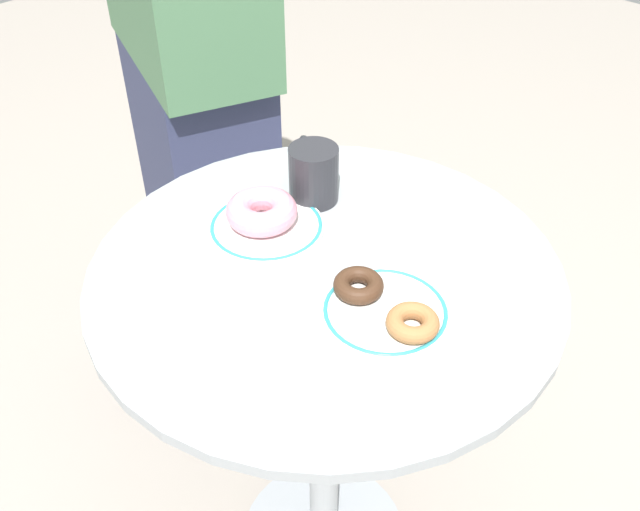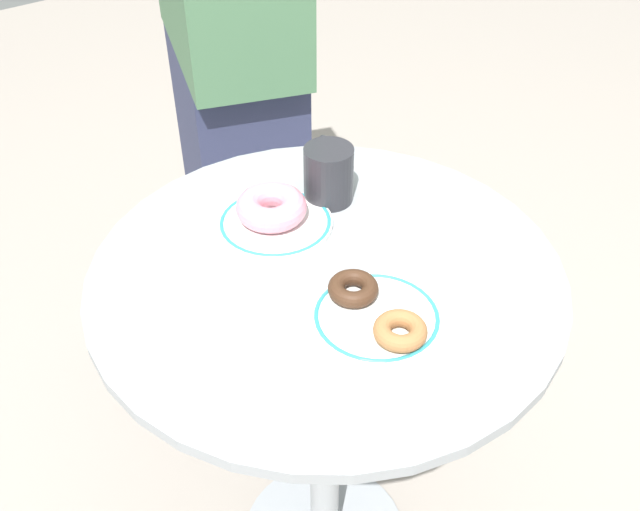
# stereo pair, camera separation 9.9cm
# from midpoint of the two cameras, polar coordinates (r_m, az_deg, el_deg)

# --- Properties ---
(cafe_table) EXTENTS (0.69, 0.69, 0.76)m
(cafe_table) POSITION_cam_midpoint_polar(r_m,az_deg,el_deg) (1.18, 2.89, -9.47)
(cafe_table) COLOR #999EA3
(cafe_table) RESTS_ON ground
(plate_left) EXTENTS (0.18, 0.18, 0.01)m
(plate_left) POSITION_cam_midpoint_polar(r_m,az_deg,el_deg) (1.09, -1.01, 2.53)
(plate_left) COLOR white
(plate_left) RESTS_ON cafe_table
(plate_right) EXTENTS (0.17, 0.17, 0.01)m
(plate_right) POSITION_cam_midpoint_polar(r_m,az_deg,el_deg) (0.94, 7.61, -5.11)
(plate_right) COLOR white
(plate_right) RESTS_ON cafe_table
(donut_pink_frosted) EXTENTS (0.15, 0.15, 0.04)m
(donut_pink_frosted) POSITION_cam_midpoint_polar(r_m,az_deg,el_deg) (1.08, -1.22, 3.87)
(donut_pink_frosted) COLOR pink
(donut_pink_frosted) RESTS_ON plate_left
(donut_cinnamon) EXTENTS (0.08, 0.08, 0.02)m
(donut_cinnamon) POSITION_cam_midpoint_polar(r_m,az_deg,el_deg) (0.90, 9.63, -6.14)
(donut_cinnamon) COLOR #A36B3D
(donut_cinnamon) RESTS_ON plate_right
(donut_chocolate) EXTENTS (0.08, 0.08, 0.02)m
(donut_chocolate) POSITION_cam_midpoint_polar(r_m,az_deg,el_deg) (0.95, 5.67, -2.78)
(donut_chocolate) COLOR #422819
(donut_chocolate) RESTS_ON plate_right
(coffee_mug) EXTENTS (0.11, 0.09, 0.09)m
(coffee_mug) POSITION_cam_midpoint_polar(r_m,az_deg,el_deg) (1.13, 3.18, 6.58)
(coffee_mug) COLOR #28282D
(coffee_mug) RESTS_ON cafe_table
(person_figure) EXTENTS (0.51, 0.37, 1.65)m
(person_figure) POSITION_cam_midpoint_polar(r_m,az_deg,el_deg) (1.51, -5.17, 15.17)
(person_figure) COLOR #2D3351
(person_figure) RESTS_ON ground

